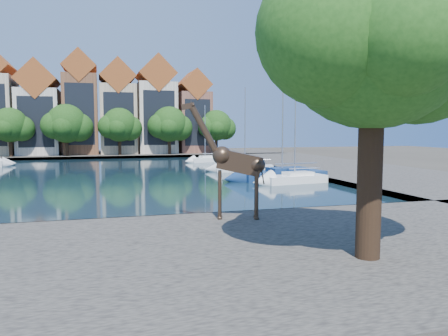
# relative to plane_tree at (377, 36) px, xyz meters

# --- Properties ---
(ground) EXTENTS (160.00, 160.00, 0.00)m
(ground) POSITION_rel_plane_tree_xyz_m (-7.62, 9.01, -7.67)
(ground) COLOR #38332B
(ground) RESTS_ON ground
(water_basin) EXTENTS (38.00, 50.00, 0.08)m
(water_basin) POSITION_rel_plane_tree_xyz_m (-7.62, 33.01, -7.63)
(water_basin) COLOR black
(water_basin) RESTS_ON ground
(near_quay) EXTENTS (50.00, 14.00, 0.50)m
(near_quay) POSITION_rel_plane_tree_xyz_m (-7.62, 2.01, -7.42)
(near_quay) COLOR #555149
(near_quay) RESTS_ON ground
(far_quay) EXTENTS (60.00, 16.00, 0.50)m
(far_quay) POSITION_rel_plane_tree_xyz_m (-7.62, 65.01, -7.42)
(far_quay) COLOR #555149
(far_quay) RESTS_ON ground
(right_quay) EXTENTS (14.00, 52.00, 0.50)m
(right_quay) POSITION_rel_plane_tree_xyz_m (17.38, 33.01, -7.42)
(right_quay) COLOR #555149
(right_quay) RESTS_ON ground
(plane_tree) EXTENTS (8.32, 6.40, 10.62)m
(plane_tree) POSITION_rel_plane_tree_xyz_m (0.00, 0.00, 0.00)
(plane_tree) COLOR #332114
(plane_tree) RESTS_ON near_quay
(townhouse_west_inner) EXTENTS (6.43, 9.18, 15.15)m
(townhouse_west_inner) POSITION_rel_plane_tree_xyz_m (-18.12, 64.99, -0.32)
(townhouse_west_inner) COLOR silver
(townhouse_west_inner) RESTS_ON far_quay
(townhouse_center) EXTENTS (5.44, 9.18, 16.93)m
(townhouse_center) POSITION_rel_plane_tree_xyz_m (-11.62, 64.99, 0.69)
(townhouse_center) COLOR brown
(townhouse_center) RESTS_ON far_quay
(townhouse_east_inner) EXTENTS (5.94, 9.18, 15.79)m
(townhouse_east_inner) POSITION_rel_plane_tree_xyz_m (-5.62, 64.99, 0.06)
(townhouse_east_inner) COLOR tan
(townhouse_east_inner) RESTS_ON far_quay
(townhouse_east_mid) EXTENTS (6.43, 9.18, 16.65)m
(townhouse_east_mid) POSITION_rel_plane_tree_xyz_m (0.88, 64.99, 0.43)
(townhouse_east_mid) COLOR beige
(townhouse_east_mid) RESTS_ON far_quay
(townhouse_east_end) EXTENTS (5.44, 9.18, 14.43)m
(townhouse_east_end) POSITION_rel_plane_tree_xyz_m (7.38, 64.99, -0.56)
(townhouse_east_end) COLOR brown
(townhouse_east_end) RESTS_ON far_quay
(far_tree_west) EXTENTS (6.76, 5.20, 7.36)m
(far_tree_west) POSITION_rel_plane_tree_xyz_m (-21.52, 59.50, -2.60)
(far_tree_west) COLOR #332114
(far_tree_west) RESTS_ON far_quay
(far_tree_mid_west) EXTENTS (7.80, 6.00, 8.00)m
(far_tree_mid_west) POSITION_rel_plane_tree_xyz_m (-13.51, 59.50, -2.38)
(far_tree_mid_west) COLOR #332114
(far_tree_mid_west) RESTS_ON far_quay
(far_tree_mid_east) EXTENTS (7.02, 5.40, 7.52)m
(far_tree_mid_east) POSITION_rel_plane_tree_xyz_m (-5.52, 59.50, -2.54)
(far_tree_mid_east) COLOR #332114
(far_tree_mid_east) RESTS_ON far_quay
(far_tree_east) EXTENTS (7.54, 5.80, 7.84)m
(far_tree_east) POSITION_rel_plane_tree_xyz_m (2.49, 59.50, -2.43)
(far_tree_east) COLOR #332114
(far_tree_east) RESTS_ON far_quay
(far_tree_far_east) EXTENTS (6.76, 5.20, 7.36)m
(far_tree_far_east) POSITION_rel_plane_tree_xyz_m (10.48, 59.50, -2.60)
(far_tree_far_east) COLOR #332114
(far_tree_far_east) RESTS_ON far_quay
(giraffe_statue) EXTENTS (3.77, 1.44, 5.46)m
(giraffe_statue) POSITION_rel_plane_tree_xyz_m (-2.56, 7.26, -4.49)
(giraffe_statue) COLOR #39291C
(giraffe_statue) RESTS_ON near_quay
(sailboat_right_a) EXTENTS (5.80, 2.71, 10.45)m
(sailboat_right_a) POSITION_rel_plane_tree_xyz_m (7.38, 21.82, -7.06)
(sailboat_right_a) COLOR white
(sailboat_right_a) RESTS_ON water_basin
(sailboat_right_b) EXTENTS (8.18, 3.52, 11.22)m
(sailboat_right_b) POSITION_rel_plane_tree_xyz_m (7.38, 24.47, -7.00)
(sailboat_right_b) COLOR navy
(sailboat_right_b) RESTS_ON water_basin
(sailboat_right_c) EXTENTS (6.38, 3.65, 9.07)m
(sailboat_right_c) POSITION_rel_plane_tree_xyz_m (6.46, 32.44, -7.05)
(sailboat_right_c) COLOR silver
(sailboat_right_c) RESTS_ON water_basin
(sailboat_right_d) EXTENTS (4.69, 2.84, 7.88)m
(sailboat_right_d) POSITION_rel_plane_tree_xyz_m (5.40, 46.73, -7.10)
(sailboat_right_d) COLOR white
(sailboat_right_d) RESTS_ON water_basin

